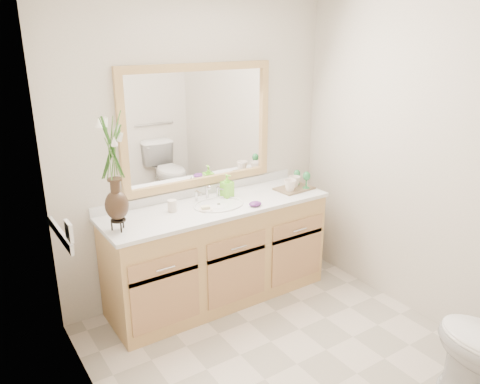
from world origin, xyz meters
TOP-DOWN VIEW (x-y plane):
  - floor at (0.00, 0.00)m, footprint 2.60×2.60m
  - wall_back at (0.00, 1.30)m, footprint 2.40×0.02m
  - wall_left at (-1.20, 0.00)m, footprint 0.02×2.60m
  - wall_right at (1.20, 0.00)m, footprint 0.02×2.60m
  - vanity at (0.00, 1.01)m, footprint 1.80×0.55m
  - counter at (0.00, 1.01)m, footprint 1.84×0.57m
  - sink at (0.00, 1.00)m, footprint 0.38×0.34m
  - mirror at (0.00, 1.28)m, footprint 1.32×0.04m
  - switch_plate at (-1.19, 0.76)m, footprint 0.02×0.12m
  - door at (-0.30, -1.29)m, footprint 0.80×0.03m
  - flower_vase at (-0.82, 0.95)m, footprint 0.19×0.19m
  - tumbler at (-0.36, 1.07)m, footprint 0.07×0.07m
  - soap_dish at (-0.14, 0.95)m, footprint 0.11×0.11m
  - soap_bottle at (0.16, 1.13)m, footprint 0.09×0.09m
  - purple_dish at (0.23, 0.82)m, footprint 0.13×0.12m
  - tray at (0.74, 0.97)m, footprint 0.33×0.23m
  - mug_left at (0.65, 0.92)m, footprint 0.12×0.12m
  - mug_right at (0.76, 0.99)m, footprint 0.14×0.14m
  - goblet_front at (0.82, 0.90)m, footprint 0.06×0.06m
  - goblet_back at (0.82, 1.03)m, footprint 0.06×0.06m

SIDE VIEW (x-z plane):
  - floor at x=0.00m, z-range 0.00..0.00m
  - vanity at x=0.00m, z-range 0.00..0.80m
  - sink at x=0.00m, z-range 0.66..0.89m
  - counter at x=0.00m, z-range 0.80..0.83m
  - tray at x=0.74m, z-range 0.83..0.85m
  - soap_dish at x=-0.14m, z-range 0.82..0.86m
  - purple_dish at x=0.23m, z-range 0.83..0.87m
  - tumbler at x=-0.36m, z-range 0.83..0.92m
  - mug_right at x=0.76m, z-range 0.85..0.94m
  - mug_left at x=0.65m, z-range 0.85..0.95m
  - soap_bottle at x=0.16m, z-range 0.83..1.00m
  - goblet_back at x=0.82m, z-range 0.87..1.00m
  - goblet_front at x=0.82m, z-range 0.87..1.02m
  - switch_plate at x=-1.19m, z-range 0.92..1.04m
  - door at x=-0.30m, z-range 0.00..2.00m
  - wall_back at x=0.00m, z-range 0.00..2.40m
  - wall_left at x=-1.20m, z-range 0.00..2.40m
  - wall_right at x=1.20m, z-range 0.00..2.40m
  - flower_vase at x=-0.82m, z-range 0.97..1.73m
  - mirror at x=0.00m, z-range 0.92..1.89m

